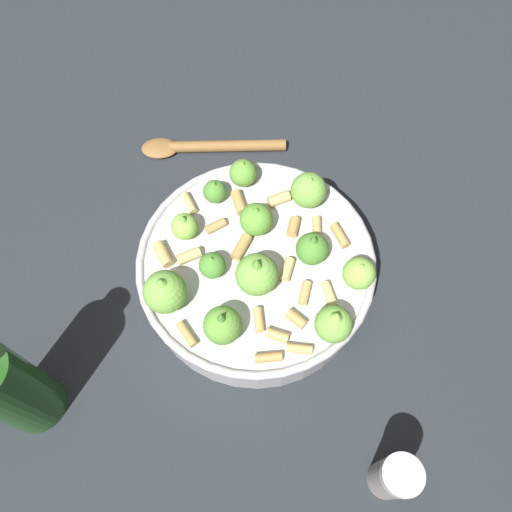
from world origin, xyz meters
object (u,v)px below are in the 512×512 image
object	(u,v)px
olive_oil_bottle	(7,388)
wooden_spoon	(204,147)
cooking_pan	(256,268)
pepper_shaker	(394,477)

from	to	relation	value
olive_oil_bottle	wooden_spoon	distance (m)	0.40
cooking_pan	pepper_shaker	size ratio (longest dim) A/B	3.56
cooking_pan	pepper_shaker	xyz separation A→B (m)	(-0.03, 0.26, -0.00)
cooking_pan	wooden_spoon	distance (m)	0.22
cooking_pan	pepper_shaker	world-z (taller)	cooking_pan
cooking_pan	olive_oil_bottle	bearing A→B (deg)	8.49
cooking_pan	wooden_spoon	xyz separation A→B (m)	(-0.01, -0.22, -0.03)
wooden_spoon	olive_oil_bottle	bearing A→B (deg)	41.59
cooking_pan	pepper_shaker	bearing A→B (deg)	97.51
pepper_shaker	wooden_spoon	size ratio (longest dim) A/B	0.39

